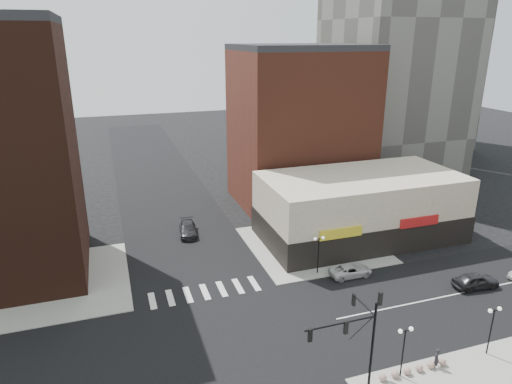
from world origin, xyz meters
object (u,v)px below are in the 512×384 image
pedestrian (437,358)px  street_lamp_se_a (405,340)px  white_suv (351,270)px  dark_sedan_east (476,281)px  traffic_signal (359,329)px  dark_sedan_north (188,229)px  street_lamp_se_b (493,319)px  street_lamp_ne (319,245)px

pedestrian → street_lamp_se_a: bearing=-27.3°
white_suv → dark_sedan_east: size_ratio=0.98×
street_lamp_se_a → white_suv: size_ratio=0.91×
traffic_signal → white_suv: bearing=61.3°
street_lamp_se_a → dark_sedan_north: size_ratio=0.82×
street_lamp_se_b → street_lamp_ne: bearing=113.6°
white_suv → dark_sedan_north: bearing=41.9°
traffic_signal → street_lamp_se_a: 4.12m
street_lamp_ne → pedestrian: street_lamp_ne is taller
street_lamp_ne → white_suv: 4.34m
street_lamp_ne → white_suv: size_ratio=0.91×
traffic_signal → dark_sedan_east: bearing=24.1°
street_lamp_ne → dark_sedan_north: (-11.15, 14.32, -2.56)m
street_lamp_se_a → dark_sedan_north: street_lamp_se_a is taller
street_lamp_se_b → dark_sedan_north: 35.43m
dark_sedan_east → pedestrian: 14.33m
traffic_signal → street_lamp_se_b: (11.76, -0.17, -1.67)m
street_lamp_se_a → street_lamp_ne: bearing=86.4°
street_lamp_se_b → pedestrian: (-4.87, 0.00, -2.37)m
traffic_signal → dark_sedan_east: traffic_signal is taller
street_lamp_se_a → street_lamp_se_b: (8.00, 0.00, 0.00)m
traffic_signal → street_lamp_ne: 16.62m
dark_sedan_east → dark_sedan_north: (-24.86, 21.88, -0.05)m
street_lamp_ne → white_suv: street_lamp_ne is taller
dark_sedan_east → pedestrian: bearing=131.1°
traffic_signal → street_lamp_ne: (4.76, 15.83, -1.67)m
dark_sedan_east → street_lamp_ne: bearing=66.1°
white_suv → dark_sedan_east: bearing=-119.7°
street_lamp_ne → dark_sedan_north: bearing=127.9°
street_lamp_se_b → pedestrian: bearing=180.0°
traffic_signal → dark_sedan_east: (18.47, 8.28, -4.17)m
street_lamp_ne → street_lamp_se_b: bearing=-66.4°
street_lamp_se_b → white_suv: (-3.91, 14.50, -2.66)m
traffic_signal → street_lamp_ne: traffic_signal is taller
traffic_signal → street_lamp_se_b: bearing=-0.8°
white_suv → pedestrian: bearing=176.2°
white_suv → street_lamp_se_a: bearing=164.2°
street_lamp_se_b → dark_sedan_north: street_lamp_se_b is taller
dark_sedan_east → street_lamp_se_a: bearing=124.8°
white_suv → traffic_signal: bearing=151.2°
dark_sedan_east → pedestrian: pedestrian is taller
street_lamp_se_b → traffic_signal: bearing=179.2°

